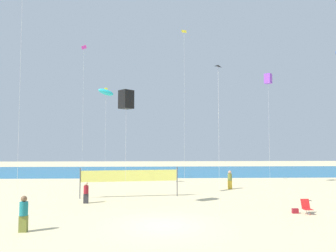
{
  "coord_description": "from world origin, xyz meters",
  "views": [
    {
      "loc": [
        -0.33,
        -16.72,
        4.32
      ],
      "look_at": [
        0.55,
        9.68,
        5.81
      ],
      "focal_mm": 33.37,
      "sensor_mm": 36.0,
      "label": 1
    }
  ],
  "objects_px": {
    "beachgoer_teal_shirt": "(24,213)",
    "kite_magenta_diamond": "(84,51)",
    "kite_cyan_inflatable": "(106,92)",
    "kite_violet_box": "(268,79)",
    "beachgoer_maroon_shirt": "(86,192)",
    "kite_black_diamond": "(218,69)",
    "folding_beach_chair": "(306,206)",
    "beachgoer_olive_shirt": "(230,179)",
    "volleyball_net": "(130,177)",
    "kite_black_box": "(126,100)",
    "beach_handbag": "(295,211)",
    "kite_yellow_diamond": "(184,36)"
  },
  "relations": [
    {
      "from": "kite_violet_box",
      "to": "kite_cyan_inflatable",
      "type": "xyz_separation_m",
      "value": [
        -16.85,
        -0.02,
        -1.51
      ]
    },
    {
      "from": "beachgoer_olive_shirt",
      "to": "kite_violet_box",
      "type": "xyz_separation_m",
      "value": [
        4.65,
        2.17,
        10.15
      ]
    },
    {
      "from": "beach_handbag",
      "to": "kite_black_diamond",
      "type": "xyz_separation_m",
      "value": [
        -4.66,
        0.29,
        8.93
      ]
    },
    {
      "from": "beachgoer_maroon_shirt",
      "to": "volleyball_net",
      "type": "xyz_separation_m",
      "value": [
        2.95,
        2.42,
        0.81
      ]
    },
    {
      "from": "beach_handbag",
      "to": "kite_yellow_diamond",
      "type": "relative_size",
      "value": 0.02
    },
    {
      "from": "beach_handbag",
      "to": "kite_yellow_diamond",
      "type": "distance_m",
      "value": 20.25
    },
    {
      "from": "beachgoer_maroon_shirt",
      "to": "kite_magenta_diamond",
      "type": "height_order",
      "value": "kite_magenta_diamond"
    },
    {
      "from": "kite_violet_box",
      "to": "kite_yellow_diamond",
      "type": "distance_m",
      "value": 9.85
    },
    {
      "from": "beachgoer_teal_shirt",
      "to": "kite_cyan_inflatable",
      "type": "xyz_separation_m",
      "value": [
        1.25,
        16.15,
        8.64
      ]
    },
    {
      "from": "folding_beach_chair",
      "to": "kite_black_box",
      "type": "distance_m",
      "value": 13.39
    },
    {
      "from": "beachgoer_maroon_shirt",
      "to": "kite_magenta_diamond",
      "type": "xyz_separation_m",
      "value": [
        -3.02,
        11.2,
        13.78
      ]
    },
    {
      "from": "beachgoer_teal_shirt",
      "to": "folding_beach_chair",
      "type": "distance_m",
      "value": 16.09
    },
    {
      "from": "beachgoer_olive_shirt",
      "to": "kite_black_diamond",
      "type": "bearing_deg",
      "value": -16.86
    },
    {
      "from": "folding_beach_chair",
      "to": "kite_black_diamond",
      "type": "relative_size",
      "value": 0.09
    },
    {
      "from": "beachgoer_olive_shirt",
      "to": "kite_magenta_diamond",
      "type": "bearing_deg",
      "value": -106.98
    },
    {
      "from": "beachgoer_teal_shirt",
      "to": "beachgoer_olive_shirt",
      "type": "height_order",
      "value": "beachgoer_teal_shirt"
    },
    {
      "from": "beachgoer_olive_shirt",
      "to": "volleyball_net",
      "type": "bearing_deg",
      "value": -65.27
    },
    {
      "from": "beachgoer_maroon_shirt",
      "to": "kite_black_box",
      "type": "bearing_deg",
      "value": -5.31
    },
    {
      "from": "folding_beach_chair",
      "to": "kite_violet_box",
      "type": "distance_m",
      "value": 16.78
    },
    {
      "from": "beach_handbag",
      "to": "folding_beach_chair",
      "type": "bearing_deg",
      "value": -17.41
    },
    {
      "from": "beachgoer_teal_shirt",
      "to": "kite_magenta_diamond",
      "type": "xyz_separation_m",
      "value": [
        -1.65,
        18.52,
        13.66
      ]
    },
    {
      "from": "kite_black_box",
      "to": "kite_black_diamond",
      "type": "bearing_deg",
      "value": -14.67
    },
    {
      "from": "kite_black_diamond",
      "to": "beach_handbag",
      "type": "bearing_deg",
      "value": -3.54
    },
    {
      "from": "beachgoer_teal_shirt",
      "to": "beach_handbag",
      "type": "xyz_separation_m",
      "value": [
        15.1,
        3.6,
        -0.79
      ]
    },
    {
      "from": "beach_handbag",
      "to": "kite_yellow_diamond",
      "type": "height_order",
      "value": "kite_yellow_diamond"
    },
    {
      "from": "beachgoer_teal_shirt",
      "to": "kite_violet_box",
      "type": "height_order",
      "value": "kite_violet_box"
    },
    {
      "from": "kite_black_diamond",
      "to": "kite_yellow_diamond",
      "type": "relative_size",
      "value": 0.59
    },
    {
      "from": "kite_black_diamond",
      "to": "kite_cyan_inflatable",
      "type": "distance_m",
      "value": 15.34
    },
    {
      "from": "kite_black_diamond",
      "to": "kite_yellow_diamond",
      "type": "bearing_deg",
      "value": 95.75
    },
    {
      "from": "kite_magenta_diamond",
      "to": "kite_black_box",
      "type": "xyz_separation_m",
      "value": [
        6.06,
        -13.05,
        -7.28
      ]
    },
    {
      "from": "beachgoer_olive_shirt",
      "to": "kite_magenta_diamond",
      "type": "relative_size",
      "value": 0.12
    },
    {
      "from": "kite_black_diamond",
      "to": "beachgoer_maroon_shirt",
      "type": "bearing_deg",
      "value": 159.32
    },
    {
      "from": "beachgoer_maroon_shirt",
      "to": "kite_black_diamond",
      "type": "distance_m",
      "value": 12.74
    },
    {
      "from": "folding_beach_chair",
      "to": "kite_black_box",
      "type": "xyz_separation_m",
      "value": [
        -11.31,
        2.06,
        6.86
      ]
    },
    {
      "from": "beachgoer_maroon_shirt",
      "to": "kite_violet_box",
      "type": "bearing_deg",
      "value": 53.87
    },
    {
      "from": "beachgoer_olive_shirt",
      "to": "volleyball_net",
      "type": "relative_size",
      "value": 0.22
    },
    {
      "from": "kite_magenta_diamond",
      "to": "kite_cyan_inflatable",
      "type": "relative_size",
      "value": 1.51
    },
    {
      "from": "beach_handbag",
      "to": "kite_cyan_inflatable",
      "type": "height_order",
      "value": "kite_cyan_inflatable"
    },
    {
      "from": "volleyball_net",
      "to": "beach_handbag",
      "type": "height_order",
      "value": "volleyball_net"
    },
    {
      "from": "beachgoer_teal_shirt",
      "to": "kite_black_diamond",
      "type": "height_order",
      "value": "kite_black_diamond"
    },
    {
      "from": "kite_black_box",
      "to": "beachgoer_maroon_shirt",
      "type": "bearing_deg",
      "value": 148.72
    },
    {
      "from": "beachgoer_olive_shirt",
      "to": "beach_handbag",
      "type": "height_order",
      "value": "beachgoer_olive_shirt"
    },
    {
      "from": "kite_black_box",
      "to": "kite_magenta_diamond",
      "type": "bearing_deg",
      "value": 114.9
    },
    {
      "from": "folding_beach_chair",
      "to": "kite_black_box",
      "type": "relative_size",
      "value": 0.11
    },
    {
      "from": "beachgoer_teal_shirt",
      "to": "kite_magenta_diamond",
      "type": "relative_size",
      "value": 0.12
    },
    {
      "from": "folding_beach_chair",
      "to": "kite_magenta_diamond",
      "type": "relative_size",
      "value": 0.06
    },
    {
      "from": "kite_violet_box",
      "to": "kite_magenta_diamond",
      "type": "xyz_separation_m",
      "value": [
        -19.75,
        2.34,
        3.52
      ]
    },
    {
      "from": "kite_cyan_inflatable",
      "to": "beachgoer_maroon_shirt",
      "type": "bearing_deg",
      "value": -89.23
    },
    {
      "from": "beachgoer_olive_shirt",
      "to": "kite_cyan_inflatable",
      "type": "bearing_deg",
      "value": -100.34
    },
    {
      "from": "kite_magenta_diamond",
      "to": "kite_cyan_inflatable",
      "type": "distance_m",
      "value": 6.26
    }
  ]
}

